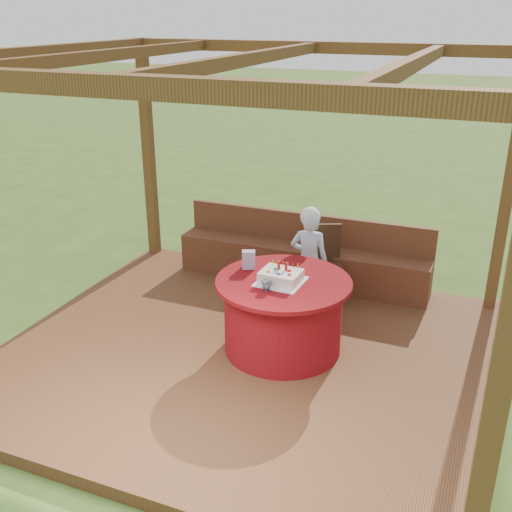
{
  "coord_description": "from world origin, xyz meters",
  "views": [
    {
      "loc": [
        1.95,
        -4.58,
        3.14
      ],
      "look_at": [
        0.0,
        0.25,
        1.0
      ],
      "focal_mm": 42.0,
      "sensor_mm": 36.0,
      "label": 1
    }
  ],
  "objects_px": {
    "bench": "(302,260)",
    "drinking_glass": "(267,286)",
    "birthday_cake": "(281,276)",
    "elderly_woman": "(309,257)",
    "chair": "(323,260)",
    "table": "(283,315)",
    "gift_bag": "(249,260)"
  },
  "relations": [
    {
      "from": "bench",
      "to": "drinking_glass",
      "type": "relative_size",
      "value": 30.99
    },
    {
      "from": "elderly_woman",
      "to": "drinking_glass",
      "type": "xyz_separation_m",
      "value": [
        -0.02,
        -1.2,
        0.18
      ]
    },
    {
      "from": "chair",
      "to": "bench",
      "type": "bearing_deg",
      "value": 135.41
    },
    {
      "from": "drinking_glass",
      "to": "table",
      "type": "bearing_deg",
      "value": 75.61
    },
    {
      "from": "bench",
      "to": "table",
      "type": "bearing_deg",
      "value": -78.7
    },
    {
      "from": "elderly_woman",
      "to": "gift_bag",
      "type": "bearing_deg",
      "value": -114.21
    },
    {
      "from": "chair",
      "to": "drinking_glass",
      "type": "xyz_separation_m",
      "value": [
        -0.11,
        -1.48,
        0.31
      ]
    },
    {
      "from": "table",
      "to": "birthday_cake",
      "type": "height_order",
      "value": "birthday_cake"
    },
    {
      "from": "gift_bag",
      "to": "drinking_glass",
      "type": "relative_size",
      "value": 1.84
    },
    {
      "from": "table",
      "to": "gift_bag",
      "type": "relative_size",
      "value": 7.09
    },
    {
      "from": "chair",
      "to": "birthday_cake",
      "type": "xyz_separation_m",
      "value": [
        -0.06,
        -1.26,
        0.32
      ]
    },
    {
      "from": "gift_bag",
      "to": "elderly_woman",
      "type": "bearing_deg",
      "value": 43.08
    },
    {
      "from": "birthday_cake",
      "to": "drinking_glass",
      "type": "bearing_deg",
      "value": -104.16
    },
    {
      "from": "chair",
      "to": "birthday_cake",
      "type": "bearing_deg",
      "value": -92.54
    },
    {
      "from": "bench",
      "to": "birthday_cake",
      "type": "distance_m",
      "value": 1.71
    },
    {
      "from": "bench",
      "to": "table",
      "type": "relative_size",
      "value": 2.38
    },
    {
      "from": "bench",
      "to": "drinking_glass",
      "type": "bearing_deg",
      "value": -82.35
    },
    {
      "from": "table",
      "to": "drinking_glass",
      "type": "height_order",
      "value": "drinking_glass"
    },
    {
      "from": "table",
      "to": "elderly_woman",
      "type": "distance_m",
      "value": 0.97
    },
    {
      "from": "birthday_cake",
      "to": "gift_bag",
      "type": "xyz_separation_m",
      "value": [
        -0.39,
        0.18,
        0.03
      ]
    },
    {
      "from": "table",
      "to": "elderly_woman",
      "type": "xyz_separation_m",
      "value": [
        -0.04,
        0.94,
        0.22
      ]
    },
    {
      "from": "bench",
      "to": "drinking_glass",
      "type": "height_order",
      "value": "drinking_glass"
    },
    {
      "from": "chair",
      "to": "birthday_cake",
      "type": "height_order",
      "value": "birthday_cake"
    },
    {
      "from": "bench",
      "to": "elderly_woman",
      "type": "height_order",
      "value": "elderly_woman"
    },
    {
      "from": "chair",
      "to": "table",
      "type": "bearing_deg",
      "value": -92.06
    },
    {
      "from": "birthday_cake",
      "to": "elderly_woman",
      "type": "bearing_deg",
      "value": 91.88
    },
    {
      "from": "gift_bag",
      "to": "chair",
      "type": "bearing_deg",
      "value": 44.66
    },
    {
      "from": "birthday_cake",
      "to": "chair",
      "type": "bearing_deg",
      "value": 87.46
    },
    {
      "from": "gift_bag",
      "to": "drinking_glass",
      "type": "xyz_separation_m",
      "value": [
        0.34,
        -0.4,
        -0.04
      ]
    },
    {
      "from": "birthday_cake",
      "to": "drinking_glass",
      "type": "distance_m",
      "value": 0.23
    },
    {
      "from": "bench",
      "to": "elderly_woman",
      "type": "relative_size",
      "value": 2.62
    },
    {
      "from": "chair",
      "to": "elderly_woman",
      "type": "xyz_separation_m",
      "value": [
        -0.09,
        -0.27,
        0.13
      ]
    }
  ]
}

